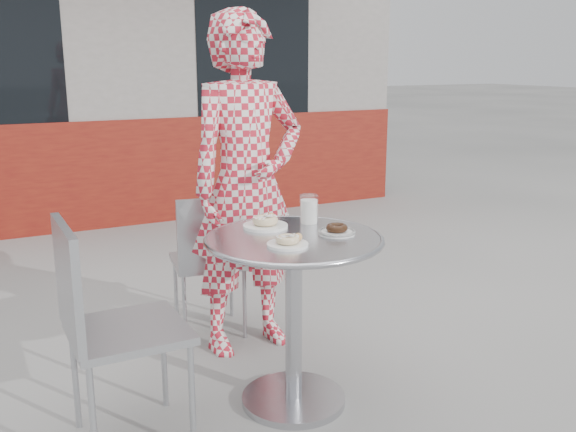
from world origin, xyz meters
name	(u,v)px	position (x,y,z in m)	size (l,w,h in m)	color
ground	(295,402)	(0.00, 0.00, 0.00)	(60.00, 60.00, 0.00)	gray
storefront	(76,64)	(0.00, 5.56, 1.49)	(6.02, 4.55, 3.00)	gray
bistro_table	(294,279)	(0.00, 0.01, 0.60)	(0.78, 0.78, 0.79)	silver
chair_far	(209,289)	(-0.07, 0.94, 0.25)	(0.45, 0.45, 0.83)	#A7A9AE
chair_left	(127,375)	(-0.74, 0.05, 0.29)	(0.46, 0.45, 0.94)	#A7A9AE
seated_person	(247,185)	(0.07, 0.68, 0.90)	(0.65, 0.43, 1.79)	#B61C2C
plate_far	(266,223)	(-0.04, 0.21, 0.81)	(0.20, 0.20, 0.05)	white
plate_near	(288,242)	(-0.09, -0.10, 0.81)	(0.17, 0.17, 0.05)	white
plate_checker	(337,231)	(0.19, -0.03, 0.80)	(0.17, 0.17, 0.04)	white
milk_cup	(309,210)	(0.17, 0.19, 0.85)	(0.09, 0.09, 0.13)	white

